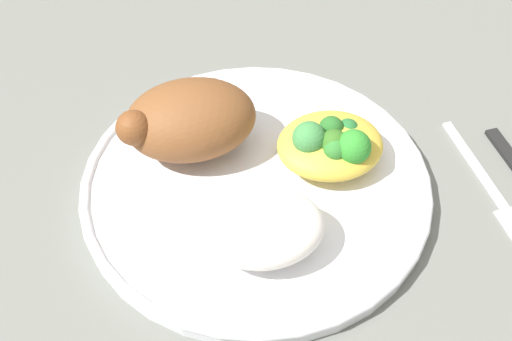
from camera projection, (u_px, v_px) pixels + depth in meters
The scene contains 6 objects.
ground_plane at pixel (256, 191), 0.59m from camera, with size 2.00×2.00×0.00m, color slate.
plate at pixel (256, 185), 0.58m from camera, with size 0.30×0.30×0.02m.
roasted_chicken at pixel (188, 120), 0.58m from camera, with size 0.12×0.08×0.06m.
rice_pile at pixel (266, 228), 0.52m from camera, with size 0.09×0.07×0.04m, color white.
mac_cheese_with_broccoli at pixel (331, 144), 0.58m from camera, with size 0.09×0.08×0.04m.
fork at pixel (489, 184), 0.59m from camera, with size 0.02×0.14×0.01m.
Camera 1 is at (0.08, 0.37, 0.45)m, focal length 47.40 mm.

